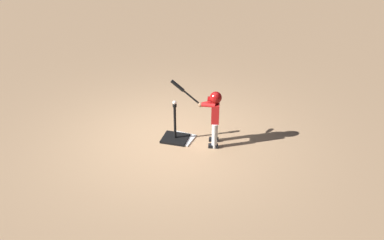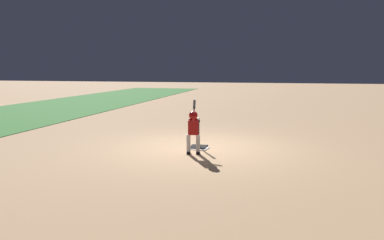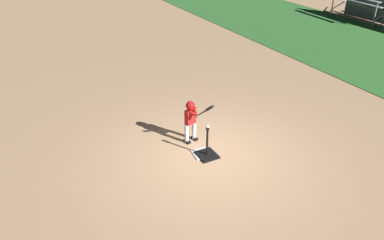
{
  "view_description": "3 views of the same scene",
  "coord_description": "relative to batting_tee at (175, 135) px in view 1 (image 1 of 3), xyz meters",
  "views": [
    {
      "loc": [
        -2.32,
        6.89,
        4.4
      ],
      "look_at": [
        -0.47,
        0.23,
        0.62
      ],
      "focal_mm": 42.0,
      "sensor_mm": 36.0,
      "label": 1
    },
    {
      "loc": [
        -9.6,
        -2.13,
        2.1
      ],
      "look_at": [
        -0.22,
        0.1,
        0.76
      ],
      "focal_mm": 35.0,
      "sensor_mm": 36.0,
      "label": 2
    },
    {
      "loc": [
        6.07,
        -3.67,
        4.89
      ],
      "look_at": [
        -0.63,
        -0.13,
        0.69
      ],
      "focal_mm": 35.0,
      "sensor_mm": 36.0,
      "label": 3
    }
  ],
  "objects": [
    {
      "name": "batting_tee",
      "position": [
        0.0,
        0.0,
        0.0
      ],
      "size": [
        0.48,
        0.43,
        0.74
      ],
      "color": "black",
      "rests_on": "ground_plane"
    },
    {
      "name": "ground_plane",
      "position": [
        0.07,
        0.04,
        -0.09
      ],
      "size": [
        90.0,
        90.0,
        0.0
      ],
      "primitive_type": "plane",
      "color": "tan"
    },
    {
      "name": "home_plate",
      "position": [
        -0.11,
        -0.05,
        -0.08
      ],
      "size": [
        0.49,
        0.49,
        0.02
      ],
      "primitive_type": "cube",
      "rotation": [
        0.0,
        0.0,
        -0.13
      ],
      "color": "white",
      "rests_on": "ground_plane"
    },
    {
      "name": "baseball",
      "position": [
        -0.0,
        -0.0,
        0.69
      ],
      "size": [
        0.07,
        0.07,
        0.07
      ],
      "primitive_type": "sphere",
      "color": "white",
      "rests_on": "batting_tee"
    },
    {
      "name": "batter_child",
      "position": [
        -0.72,
        -0.03,
        0.59
      ],
      "size": [
        0.9,
        0.35,
        1.28
      ],
      "color": "silver",
      "rests_on": "ground_plane"
    }
  ]
}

